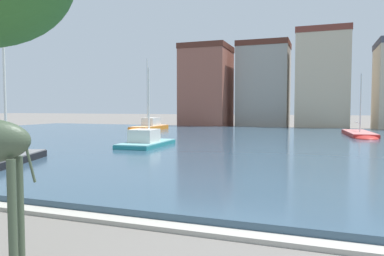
{
  "coord_description": "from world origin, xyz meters",
  "views": [
    {
      "loc": [
        3.2,
        1.32,
        2.93
      ],
      "look_at": [
        -1.13,
        13.4,
        2.2
      ],
      "focal_mm": 33.71,
      "sensor_mm": 36.0,
      "label": 1
    }
  ],
  "objects_px": {
    "sailboat_black": "(8,161)",
    "sailboat_red": "(360,136)",
    "sailboat_orange": "(148,128)",
    "sailboat_teal": "(149,143)"
  },
  "relations": [
    {
      "from": "sailboat_red",
      "to": "sailboat_black",
      "type": "height_order",
      "value": "sailboat_red"
    },
    {
      "from": "sailboat_black",
      "to": "sailboat_red",
      "type": "bearing_deg",
      "value": 52.95
    },
    {
      "from": "sailboat_orange",
      "to": "sailboat_black",
      "type": "bearing_deg",
      "value": -78.93
    },
    {
      "from": "sailboat_orange",
      "to": "sailboat_teal",
      "type": "height_order",
      "value": "sailboat_orange"
    },
    {
      "from": "sailboat_orange",
      "to": "sailboat_red",
      "type": "relative_size",
      "value": 0.95
    },
    {
      "from": "sailboat_orange",
      "to": "sailboat_red",
      "type": "bearing_deg",
      "value": -2.28
    },
    {
      "from": "sailboat_black",
      "to": "sailboat_teal",
      "type": "xyz_separation_m",
      "value": [
        2.91,
        9.16,
        0.11
      ]
    },
    {
      "from": "sailboat_orange",
      "to": "sailboat_black",
      "type": "relative_size",
      "value": 1.28
    },
    {
      "from": "sailboat_red",
      "to": "sailboat_teal",
      "type": "bearing_deg",
      "value": -136.1
    },
    {
      "from": "sailboat_red",
      "to": "sailboat_orange",
      "type": "bearing_deg",
      "value": 177.72
    }
  ]
}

